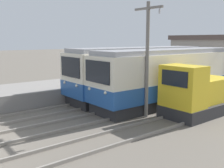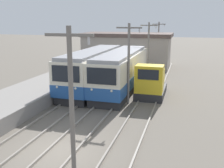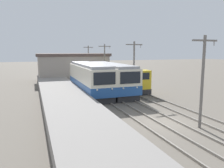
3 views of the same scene
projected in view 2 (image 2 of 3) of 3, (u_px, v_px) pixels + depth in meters
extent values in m
plane|color=#665E54|center=(59.00, 151.00, 13.56)|extent=(200.00, 200.00, 0.00)
cube|color=gray|center=(4.00, 142.00, 14.42)|extent=(0.10, 60.00, 0.14)
cube|color=gray|center=(27.00, 145.00, 14.04)|extent=(0.10, 60.00, 0.14)
cube|color=gray|center=(50.00, 148.00, 13.68)|extent=(0.10, 60.00, 0.14)
cube|color=gray|center=(75.00, 152.00, 13.29)|extent=(0.10, 60.00, 0.14)
cube|color=gray|center=(104.00, 156.00, 12.88)|extent=(0.10, 60.00, 0.14)
cube|color=gray|center=(133.00, 160.00, 12.50)|extent=(0.10, 60.00, 0.14)
cube|color=#28282B|center=(94.00, 85.00, 25.91)|extent=(2.58, 11.72, 0.70)
cube|color=silver|center=(93.00, 68.00, 25.50)|extent=(2.80, 12.20, 2.83)
cube|color=#235199|center=(94.00, 77.00, 25.71)|extent=(2.84, 12.24, 1.02)
cube|color=black|center=(65.00, 74.00, 19.63)|extent=(2.24, 0.06, 1.24)
sphere|color=silver|center=(57.00, 87.00, 20.08)|extent=(0.18, 0.18, 0.18)
sphere|color=silver|center=(75.00, 88.00, 19.67)|extent=(0.18, 0.18, 0.18)
cube|color=#939399|center=(93.00, 52.00, 25.13)|extent=(2.46, 11.72, 0.28)
cube|color=#28282B|center=(122.00, 86.00, 25.37)|extent=(2.58, 11.95, 0.70)
cube|color=silver|center=(122.00, 69.00, 24.97)|extent=(2.80, 12.45, 2.77)
cube|color=#235199|center=(122.00, 78.00, 25.17)|extent=(2.84, 12.49, 1.00)
cube|color=black|center=(101.00, 76.00, 18.99)|extent=(2.24, 0.06, 1.22)
sphere|color=silver|center=(92.00, 90.00, 19.43)|extent=(0.18, 0.18, 0.18)
sphere|color=silver|center=(111.00, 91.00, 19.02)|extent=(0.18, 0.18, 0.18)
cube|color=#939399|center=(122.00, 53.00, 24.61)|extent=(2.46, 11.95, 0.28)
cube|color=#28282B|center=(151.00, 91.00, 23.61)|extent=(2.40, 4.68, 0.70)
cube|color=gold|center=(149.00, 79.00, 21.77)|extent=(2.28, 1.50, 2.30)
cube|color=black|center=(148.00, 75.00, 20.93)|extent=(1.68, 0.04, 0.83)
cube|color=gold|center=(153.00, 78.00, 24.06)|extent=(1.92, 3.08, 1.40)
cylinder|color=black|center=(153.00, 68.00, 23.84)|extent=(0.16, 0.16, 0.50)
cylinder|color=slate|center=(72.00, 106.00, 10.60)|extent=(0.20, 0.20, 6.39)
cube|color=slate|center=(69.00, 35.00, 9.93)|extent=(2.00, 0.12, 0.12)
cylinder|color=#B2B2B7|center=(89.00, 41.00, 9.76)|extent=(0.10, 0.10, 0.30)
cylinder|color=slate|center=(129.00, 65.00, 20.64)|extent=(0.20, 0.20, 6.39)
cube|color=slate|center=(129.00, 28.00, 19.97)|extent=(2.00, 0.12, 0.12)
cylinder|color=#B2B2B7|center=(139.00, 30.00, 19.81)|extent=(0.10, 0.10, 0.30)
cylinder|color=slate|center=(148.00, 50.00, 30.68)|extent=(0.20, 0.20, 6.39)
cube|color=slate|center=(149.00, 25.00, 30.01)|extent=(2.00, 0.12, 0.12)
cylinder|color=#B2B2B7|center=(156.00, 27.00, 29.85)|extent=(0.10, 0.10, 0.30)
cylinder|color=slate|center=(158.00, 43.00, 40.73)|extent=(0.20, 0.20, 6.39)
cube|color=slate|center=(159.00, 24.00, 40.05)|extent=(2.00, 0.12, 0.12)
cylinder|color=#B2B2B7|center=(164.00, 26.00, 39.89)|extent=(0.10, 0.10, 0.30)
cube|color=gray|center=(127.00, 52.00, 37.94)|extent=(12.00, 6.00, 4.36)
cube|color=#51423D|center=(127.00, 35.00, 37.37)|extent=(12.60, 6.30, 0.50)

